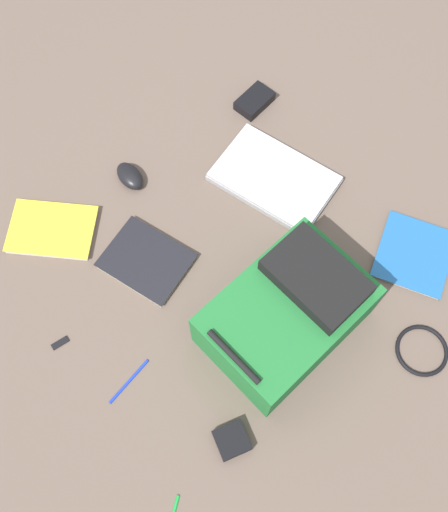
# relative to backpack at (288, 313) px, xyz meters

# --- Properties ---
(ground_plane) EXTENTS (3.59, 3.59, 0.00)m
(ground_plane) POSITION_rel_backpack_xyz_m (0.22, 0.04, -0.10)
(ground_plane) COLOR brown
(backpack) EXTENTS (0.33, 0.45, 0.23)m
(backpack) POSITION_rel_backpack_xyz_m (0.00, 0.00, 0.00)
(backpack) COLOR #1E662D
(backpack) RESTS_ON ground_plane
(laptop) EXTENTS (0.41, 0.33, 0.03)m
(laptop) POSITION_rel_backpack_xyz_m (0.37, -0.26, -0.08)
(laptop) COLOR #929296
(laptop) RESTS_ON ground_plane
(book_manual) EXTENTS (0.29, 0.30, 0.01)m
(book_manual) POSITION_rel_backpack_xyz_m (-0.07, -0.43, -0.09)
(book_manual) COLOR silver
(book_manual) RESTS_ON ground_plane
(book_red) EXTENTS (0.29, 0.30, 0.02)m
(book_red) POSITION_rel_backpack_xyz_m (0.63, 0.36, -0.09)
(book_red) COLOR silver
(book_red) RESTS_ON ground_plane
(book_comic) EXTENTS (0.28, 0.26, 0.02)m
(book_comic) POSITION_rel_backpack_xyz_m (0.38, 0.20, -0.09)
(book_comic) COLOR silver
(book_comic) RESTS_ON ground_plane
(computer_mouse) EXTENTS (0.11, 0.06, 0.04)m
(computer_mouse) POSITION_rel_backpack_xyz_m (0.64, 0.08, -0.08)
(computer_mouse) COLOR black
(computer_mouse) RESTS_ON ground_plane
(cable_coil) EXTENTS (0.14, 0.14, 0.01)m
(cable_coil) POSITION_rel_backpack_xyz_m (-0.28, -0.25, -0.09)
(cable_coil) COLOR black
(cable_coil) RESTS_ON ground_plane
(power_brick) EXTENTS (0.10, 0.13, 0.03)m
(power_brick) POSITION_rel_backpack_xyz_m (0.63, -0.39, -0.08)
(power_brick) COLOR black
(power_brick) RESTS_ON ground_plane
(pen_black) EXTENTS (0.04, 0.15, 0.01)m
(pen_black) POSITION_rel_backpack_xyz_m (0.13, 0.43, -0.09)
(pen_black) COLOR #1933B2
(pen_black) RESTS_ON ground_plane
(earbud_pouch) EXTENTS (0.10, 0.10, 0.03)m
(earbud_pouch) POSITION_rel_backpack_xyz_m (-0.16, 0.31, -0.08)
(earbud_pouch) COLOR black
(earbud_pouch) RESTS_ON ground_plane
(usb_stick) EXTENTS (0.02, 0.05, 0.01)m
(usb_stick) POSITION_rel_backpack_xyz_m (0.33, 0.52, -0.09)
(usb_stick) COLOR black
(usb_stick) RESTS_ON ground_plane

